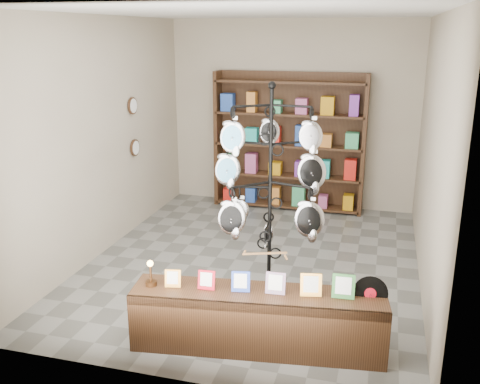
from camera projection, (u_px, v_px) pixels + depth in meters
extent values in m
plane|color=slate|center=(254.00, 262.00, 6.77)|extent=(5.00, 5.00, 0.00)
plane|color=#ABA189|center=(292.00, 115.00, 8.65)|extent=(4.00, 0.00, 4.00)
plane|color=#ABA189|center=(176.00, 211.00, 4.03)|extent=(4.00, 0.00, 4.00)
plane|color=#ABA189|center=(104.00, 137.00, 6.85)|extent=(0.00, 5.00, 5.00)
plane|color=#ABA189|center=(432.00, 155.00, 5.83)|extent=(0.00, 5.00, 5.00)
plane|color=white|center=(256.00, 13.00, 5.91)|extent=(5.00, 5.00, 0.00)
cylinder|color=black|center=(268.00, 303.00, 5.71)|extent=(0.59, 0.59, 0.03)
cylinder|color=black|center=(270.00, 203.00, 5.38)|extent=(0.05, 0.05, 2.29)
sphere|color=black|center=(272.00, 85.00, 5.04)|extent=(0.08, 0.08, 0.08)
ellipsoid|color=silver|center=(268.00, 233.00, 5.73)|extent=(0.13, 0.07, 0.24)
cube|color=#B77C4C|center=(265.00, 253.00, 5.19)|extent=(0.42, 0.16, 0.04)
cube|color=black|center=(258.00, 320.00, 4.86)|extent=(2.33, 0.76, 0.56)
cube|color=gold|center=(173.00, 278.00, 4.86)|extent=(0.15, 0.07, 0.17)
cube|color=red|center=(207.00, 280.00, 4.82)|extent=(0.16, 0.07, 0.18)
cube|color=#263FA5|center=(241.00, 282.00, 4.77)|extent=(0.17, 0.08, 0.19)
cube|color=#E54C33|center=(276.00, 283.00, 4.73)|extent=(0.18, 0.08, 0.20)
cube|color=gold|center=(311.00, 285.00, 4.69)|extent=(0.19, 0.08, 0.21)
cube|color=#337233|center=(343.00, 286.00, 4.65)|extent=(0.20, 0.09, 0.22)
cylinder|color=black|center=(370.00, 294.00, 4.69)|extent=(0.32, 0.11, 0.31)
cylinder|color=red|center=(370.00, 294.00, 4.69)|extent=(0.11, 0.04, 0.10)
cylinder|color=#442813|center=(151.00, 283.00, 4.90)|extent=(0.10, 0.10, 0.04)
cylinder|color=#442813|center=(151.00, 274.00, 4.88)|extent=(0.02, 0.02, 0.15)
sphere|color=#FFBF59|center=(150.00, 263.00, 4.85)|extent=(0.06, 0.06, 0.06)
cube|color=black|center=(290.00, 140.00, 8.71)|extent=(2.40, 0.04, 2.20)
cube|color=black|center=(219.00, 138.00, 8.86)|extent=(0.06, 0.36, 2.20)
cube|color=black|center=(364.00, 146.00, 8.26)|extent=(0.06, 0.36, 2.20)
cube|color=black|center=(287.00, 204.00, 8.86)|extent=(2.36, 0.36, 0.04)
cube|color=black|center=(288.00, 175.00, 8.72)|extent=(2.36, 0.36, 0.03)
cube|color=black|center=(289.00, 145.00, 8.58)|extent=(2.36, 0.36, 0.04)
cube|color=black|center=(289.00, 114.00, 8.43)|extent=(2.36, 0.36, 0.04)
cube|color=black|center=(290.00, 82.00, 8.29)|extent=(2.36, 0.36, 0.04)
cylinder|color=black|center=(132.00, 106.00, 7.49)|extent=(0.03, 0.24, 0.24)
cylinder|color=black|center=(135.00, 148.00, 7.67)|extent=(0.03, 0.24, 0.24)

